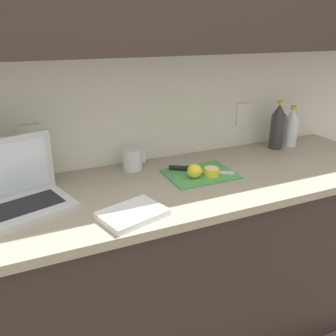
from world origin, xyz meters
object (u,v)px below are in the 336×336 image
Objects in this scene: lemon_half_cut at (211,172)px; bottle_green_soda at (277,127)px; cutting_board at (200,174)px; laptop at (12,193)px; bottle_oil_tall at (291,128)px; lemon_whole_beside at (194,171)px; measuring_cup at (132,159)px; knife at (190,169)px.

bottle_green_soda is (0.53, 0.21, 0.09)m from lemon_half_cut.
bottle_green_soda is at bearing 16.58° from cutting_board.
laptop is 0.81m from lemon_half_cut.
cutting_board is 1.35× the size of bottle_oil_tall.
lemon_half_cut is 0.67m from bottle_oil_tall.
laptop is 0.73m from lemon_whole_beside.
cutting_board is at bearing 30.54° from lemon_whole_beside.
lemon_half_cut is (0.03, -0.04, 0.02)m from cutting_board.
lemon_whole_beside reaches higher than cutting_board.
lemon_whole_beside is 0.74m from bottle_oil_tall.
lemon_whole_beside is at bearing -46.52° from measuring_cup.
cutting_board is 0.07m from lemon_whole_beside.
lemon_half_cut is 0.08m from lemon_whole_beside.
knife is at bearing -32.53° from measuring_cup.
bottle_green_soda is at bearing 44.80° from knife.
cutting_board is 4.46× the size of lemon_half_cut.
knife is 0.71m from bottle_oil_tall.
laptop reaches higher than lemon_whole_beside.
cutting_board is 0.60m from bottle_green_soda.
knife is 4.14× the size of lemon_whole_beside.
bottle_oil_tall is at bearing 43.18° from knife.
cutting_board is (0.78, -0.01, -0.06)m from laptop.
measuring_cup is at bearing 2.61° from laptop.
lemon_whole_beside is at bearing 171.70° from lemon_half_cut.
knife is 0.08m from lemon_whole_beside.
bottle_oil_tall reaches higher than lemon_whole_beside.
lemon_half_cut is at bearing -20.71° from knife.
knife is at bearing 126.11° from lemon_half_cut.
laptop is at bearing -160.53° from measuring_cup.
knife is 0.61m from bottle_green_soda.
lemon_half_cut is at bearing -50.62° from cutting_board.
bottle_green_soda is (0.59, 0.12, 0.10)m from knife.
bottle_green_soda is at bearing 17.79° from lemon_whole_beside.
bottle_green_soda is 0.82m from measuring_cup.
laptop is 1.63× the size of knife.
measuring_cup is (-0.26, 0.19, 0.05)m from cutting_board.
lemon_whole_beside is (-0.05, -0.03, 0.04)m from cutting_board.
measuring_cup is at bearing 178.63° from bottle_oil_tall.
lemon_whole_beside is 0.24× the size of bottle_green_soda.
bottle_oil_tall is (0.69, 0.12, 0.09)m from knife.
knife is at bearing 122.99° from cutting_board.
measuring_cup is (-0.92, 0.02, -0.05)m from bottle_oil_tall.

